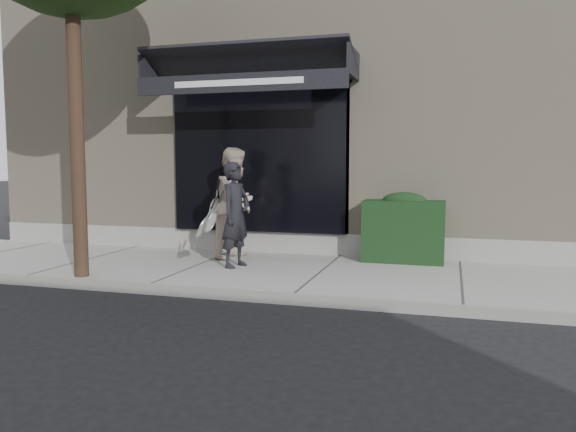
% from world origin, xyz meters
% --- Properties ---
extents(ground, '(80.00, 80.00, 0.00)m').
position_xyz_m(ground, '(0.00, 0.00, 0.00)').
color(ground, black).
rests_on(ground, ground).
extents(sidewalk, '(20.00, 3.00, 0.12)m').
position_xyz_m(sidewalk, '(0.00, 0.00, 0.06)').
color(sidewalk, '#A2A19C').
rests_on(sidewalk, ground).
extents(curb, '(20.00, 0.10, 0.14)m').
position_xyz_m(curb, '(0.00, -1.55, 0.07)').
color(curb, gray).
rests_on(curb, ground).
extents(building_facade, '(14.30, 8.04, 5.64)m').
position_xyz_m(building_facade, '(-0.01, 4.96, 2.74)').
color(building_facade, tan).
rests_on(building_facade, ground).
extents(hedge, '(1.30, 0.70, 1.14)m').
position_xyz_m(hedge, '(1.10, 1.25, 0.66)').
color(hedge, black).
rests_on(hedge, sidewalk).
extents(pedestrian_front, '(0.77, 0.83, 1.63)m').
position_xyz_m(pedestrian_front, '(-1.36, -0.00, 0.93)').
color(pedestrian_front, black).
rests_on(pedestrian_front, sidewalk).
extents(pedestrian_back, '(0.87, 1.03, 1.87)m').
position_xyz_m(pedestrian_back, '(-1.66, 0.78, 1.05)').
color(pedestrian_back, beige).
rests_on(pedestrian_back, sidewalk).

